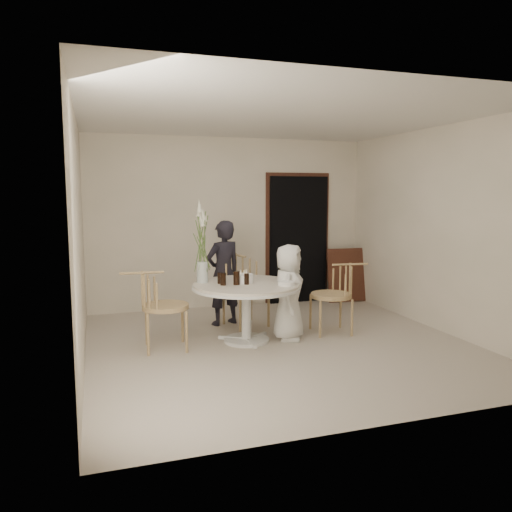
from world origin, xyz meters
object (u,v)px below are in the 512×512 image
object	(u,v)px
birthday_cake	(244,279)
flower_vase	(202,246)
table	(246,293)
chair_left	(154,299)
chair_right	(341,288)
boy	(289,292)
chair_far	(241,279)
girl	(223,273)

from	to	relation	value
birthday_cake	flower_vase	xyz separation A→B (m)	(-0.48, 0.20, 0.40)
flower_vase	table	bearing A→B (deg)	-25.79
table	chair_left	distance (m)	1.12
chair_right	boy	bearing A→B (deg)	-75.87
boy	chair_far	bearing A→B (deg)	48.43
boy	flower_vase	bearing A→B (deg)	100.84
girl	flower_vase	xyz separation A→B (m)	(-0.43, -0.65, 0.46)
girl	boy	distance (m)	1.13
chair_right	flower_vase	xyz separation A→B (m)	(-1.79, 0.22, 0.59)
chair_right	flower_vase	size ratio (longest dim) A/B	0.90
chair_left	flower_vase	xyz separation A→B (m)	(0.62, 0.21, 0.58)
chair_far	birthday_cake	size ratio (longest dim) A/B	4.31
girl	boy	bearing A→B (deg)	103.41
table	boy	bearing A→B (deg)	-7.40
girl	chair_left	bearing A→B (deg)	20.82
chair_left	boy	world-z (taller)	boy
table	chair_right	bearing A→B (deg)	0.89
chair_right	girl	xyz separation A→B (m)	(-1.36, 0.87, 0.13)
birthday_cake	table	bearing A→B (deg)	-68.87
table	chair_far	world-z (taller)	chair_far
table	chair_far	size ratio (longest dim) A/B	1.35
chair_far	chair_right	world-z (taller)	chair_far
birthday_cake	girl	bearing A→B (deg)	93.07
chair_far	girl	size ratio (longest dim) A/B	0.68
table	flower_vase	distance (m)	0.79
chair_far	chair_left	xyz separation A→B (m)	(-1.30, -0.83, -0.03)
flower_vase	girl	bearing A→B (deg)	56.26
chair_far	birthday_cake	distance (m)	0.85
chair_far	chair_left	distance (m)	1.54
girl	boy	world-z (taller)	girl
chair_left	boy	bearing A→B (deg)	-89.74
table	boy	size ratio (longest dim) A/B	1.11
chair_left	birthday_cake	xyz separation A→B (m)	(1.10, 0.02, 0.18)
table	boy	world-z (taller)	boy
boy	flower_vase	world-z (taller)	flower_vase
chair_left	birthday_cake	bearing A→B (deg)	-85.56
chair_left	birthday_cake	world-z (taller)	chair_left
birthday_cake	flower_vase	bearing A→B (deg)	157.74
table	chair_far	bearing A→B (deg)	78.21
chair_left	chair_far	bearing A→B (deg)	-53.85
flower_vase	chair_right	bearing A→B (deg)	-6.97
chair_far	birthday_cake	xyz separation A→B (m)	(-0.20, -0.81, 0.15)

